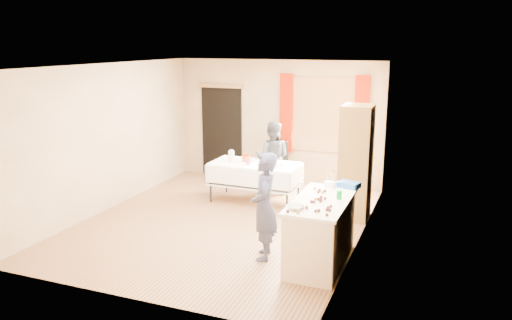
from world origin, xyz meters
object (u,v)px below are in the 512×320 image
at_px(counter, 321,232).
at_px(woman, 272,157).
at_px(cabinet, 356,163).
at_px(girl, 264,206).
at_px(party_table, 255,179).
at_px(chair, 279,175).

height_order(counter, woman, woman).
xyz_separation_m(cabinet, counter, (-0.10, -1.98, -0.52)).
distance_m(girl, woman, 3.12).
distance_m(counter, party_table, 2.84).
bearing_deg(cabinet, woman, 153.64).
bearing_deg(woman, counter, 109.63).
bearing_deg(counter, chair, 117.58).
xyz_separation_m(cabinet, woman, (-1.80, 0.89, -0.25)).
relative_size(party_table, woman, 1.17).
xyz_separation_m(party_table, girl, (1.04, -2.30, 0.31)).
bearing_deg(counter, woman, 120.67).
bearing_deg(cabinet, party_table, 173.56).
bearing_deg(party_table, girl, -65.12).
xyz_separation_m(counter, woman, (-1.70, 2.87, 0.27)).
xyz_separation_m(counter, party_table, (-1.81, 2.19, -0.01)).
distance_m(cabinet, party_table, 2.00).
height_order(cabinet, girl, cabinet).
relative_size(girl, woman, 1.05).
height_order(chair, woman, woman).
distance_m(cabinet, chair, 2.24).
distance_m(party_table, girl, 2.54).
xyz_separation_m(cabinet, girl, (-0.87, -2.09, -0.22)).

